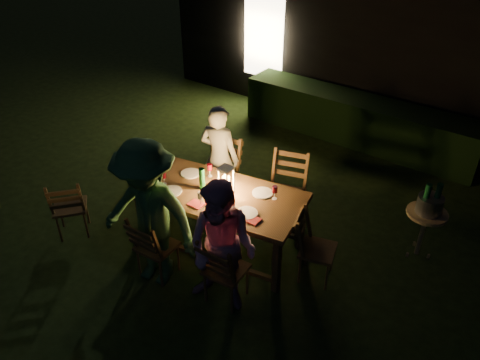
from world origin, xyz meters
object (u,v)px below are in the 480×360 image
Objects in this scene: person_opp_left at (149,215)px; side_table at (426,217)px; chair_far_right at (285,205)px; chair_near_right at (225,280)px; chair_far_left at (219,187)px; person_house_side at (220,158)px; bottle_bucket_b at (436,201)px; chair_spare at (72,216)px; person_opp_right at (222,248)px; ice_bucket at (430,205)px; lantern at (226,181)px; bottle_bucket_a at (425,201)px; dining_table at (221,199)px; chair_end at (315,259)px; chair_near_left at (157,256)px; bottle_table at (202,179)px.

side_table is at bearing 32.93° from person_opp_left.
chair_near_right is at bearing 79.55° from chair_far_right.
person_house_side is at bearing -82.02° from chair_far_left.
side_table is at bearing -141.34° from bottle_bucket_b.
person_opp_right is at bearing -44.31° from chair_spare.
ice_bucket is at bearing 32.93° from person_opp_left.
chair_far_right is 1.80m from ice_bucket.
chair_spare reaches higher than ice_bucket.
person_house_side is 1.87m from person_opp_right.
person_opp_left is 5.73× the size of bottle_bucket_b.
person_opp_right is 4.53× the size of lantern.
chair_spare is at bearing -149.02° from bottle_bucket_a.
ice_bucket reaches higher than dining_table.
bottle_bucket_a is (1.63, 0.45, 0.49)m from chair_far_right.
chair_far_left is at bearing -165.73° from side_table.
chair_far_right is 3.36× the size of bottle_bucket_b.
chair_end reaches higher than dining_table.
chair_end is at bearing 25.95° from person_opp_left.
dining_table reaches higher than side_table.
chair_far_left is at bearing 120.12° from dining_table.
bottle_bucket_a is (1.43, 2.04, 0.02)m from person_opp_right.
bottle_bucket_b is at bearing 38.66° from ice_bucket.
chair_far_right is 1.16× the size of chair_spare.
bottle_bucket_a is at bearing 44.39° from person_opp_right.
person_house_side is at bearing 118.76° from dining_table.
ice_bucket is at bearing -170.80° from chair_far_left.
lantern is at bearing -20.36° from chair_spare.
chair_near_right reaches higher than dining_table.
chair_near_left is 3.07× the size of ice_bucket.
bottle_bucket_b is (2.43, 2.23, 0.53)m from chair_near_left.
bottle_table is at bearing 180.00° from dining_table.
bottle_table is 2.78m from bottle_bucket_b.
bottle_bucket_a reaches higher than chair_spare.
bottle_bucket_b reaches higher than dining_table.
bottle_bucket_a reaches higher than chair_near_left.
person_house_side is at bearing 90.00° from person_opp_left.
lantern is at bearing 60.11° from person_opp_left.
chair_near_right is 2.71× the size of lantern.
ice_bucket is at bearing 32.48° from lantern.
side_table is (2.65, 0.67, 0.25)m from chair_far_left.
bottle_table is (-0.84, 0.68, 0.18)m from person_opp_right.
bottle_table reaches higher than bottle_bucket_b.
bottle_bucket_b is at bearing -176.68° from person_house_side.
chair_near_left is at bearing -71.00° from chair_end.
bottle_bucket_b is (3.87, 2.34, 0.53)m from chair_spare.
person_opp_right is (1.17, -1.40, 0.47)m from chair_far_left.
lantern is (0.62, -0.62, 0.66)m from chair_far_left.
person_opp_left reaches higher than person_house_side.
person_opp_left is at bearing -136.65° from bottle_bucket_b.
chair_far_right is 3.36× the size of bottle_bucket_a.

